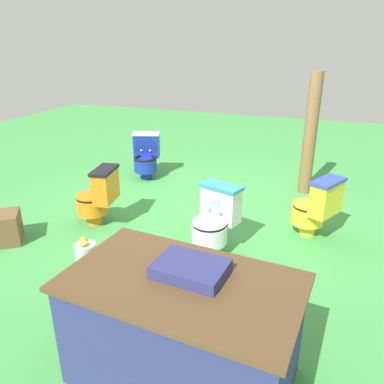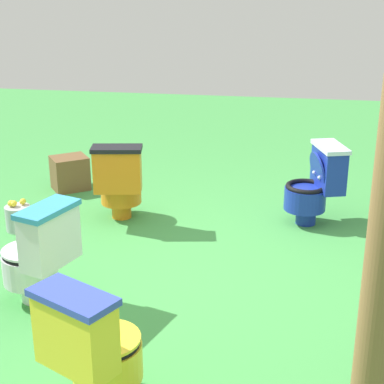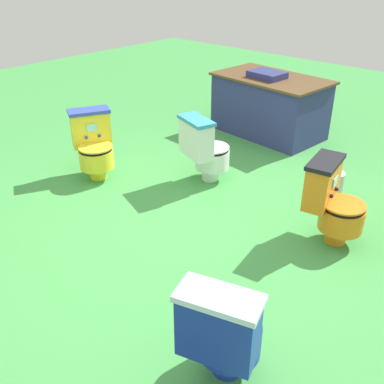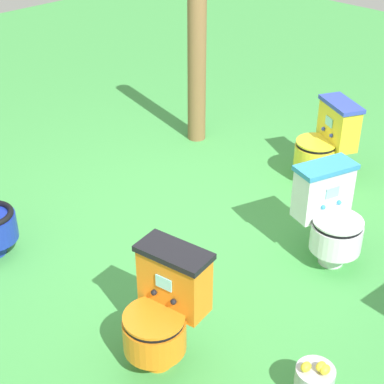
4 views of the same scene
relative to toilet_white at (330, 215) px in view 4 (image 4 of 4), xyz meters
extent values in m
plane|color=#429947|center=(0.48, -0.81, -0.37)|extent=(14.00, 14.00, 0.00)
cylinder|color=white|center=(0.02, 0.07, -0.30)|extent=(0.23, 0.23, 0.14)
cylinder|color=white|center=(0.03, 0.09, -0.13)|extent=(0.47, 0.47, 0.20)
torus|color=black|center=(0.03, 0.09, -0.02)|extent=(0.45, 0.45, 0.04)
cylinder|color=#338CBF|center=(0.03, 0.09, -0.07)|extent=(0.30, 0.30, 0.01)
cube|color=white|center=(-0.03, -0.10, 0.14)|extent=(0.45, 0.31, 0.37)
cube|color=#338CBF|center=(-0.03, -0.10, 0.34)|extent=(0.48, 0.34, 0.04)
cube|color=#8CE0E5|center=(0.00, -0.01, 0.19)|extent=(0.11, 0.04, 0.08)
cylinder|color=white|center=(0.03, 0.09, 0.00)|extent=(0.45, 0.45, 0.02)
sphere|color=#338CBF|center=(-0.07, 0.02, 0.09)|extent=(0.04, 0.04, 0.04)
sphere|color=#338CBF|center=(0.07, -0.03, 0.09)|extent=(0.04, 0.04, 0.04)
cylinder|color=orange|center=(1.58, -0.11, -0.30)|extent=(0.21, 0.21, 0.14)
cylinder|color=orange|center=(1.60, -0.11, -0.13)|extent=(0.43, 0.43, 0.20)
torus|color=black|center=(1.60, -0.11, -0.02)|extent=(0.41, 0.41, 0.04)
cylinder|color=black|center=(1.60, -0.11, -0.07)|extent=(0.28, 0.28, 0.01)
cube|color=orange|center=(1.40, -0.14, 0.14)|extent=(0.26, 0.44, 0.37)
cube|color=black|center=(1.40, -0.14, 0.34)|extent=(0.29, 0.46, 0.04)
cube|color=#8CE0E5|center=(1.50, -0.13, 0.19)|extent=(0.03, 0.11, 0.08)
cylinder|color=orange|center=(1.60, -0.11, 0.00)|extent=(0.42, 0.42, 0.02)
sphere|color=black|center=(1.49, -0.06, 0.09)|extent=(0.04, 0.04, 0.04)
sphere|color=black|center=(1.52, -0.19, 0.09)|extent=(0.04, 0.04, 0.04)
cylinder|color=yellow|center=(-0.91, -0.74, -0.30)|extent=(0.24, 0.24, 0.14)
cylinder|color=yellow|center=(-0.90, -0.75, -0.13)|extent=(0.50, 0.50, 0.20)
torus|color=black|center=(-0.90, -0.75, -0.02)|extent=(0.48, 0.48, 0.04)
cylinder|color=#3347B2|center=(-0.90, -0.75, -0.07)|extent=(0.32, 0.32, 0.01)
cube|color=yellow|center=(-1.07, -0.66, 0.14)|extent=(0.35, 0.45, 0.37)
cube|color=#3347B2|center=(-1.07, -0.66, 0.34)|extent=(0.39, 0.48, 0.04)
cube|color=#8CE0E5|center=(-0.98, -0.70, 0.19)|extent=(0.06, 0.10, 0.08)
cylinder|color=yellow|center=(-0.90, -0.75, 0.00)|extent=(0.48, 0.48, 0.02)
sphere|color=#3347B2|center=(-0.95, -0.64, 0.09)|extent=(0.04, 0.04, 0.04)
sphere|color=#3347B2|center=(-1.01, -0.77, 0.09)|extent=(0.04, 0.04, 0.04)
cylinder|color=brown|center=(-0.76, -2.09, 0.50)|extent=(0.18, 0.18, 1.74)
cylinder|color=#B7B7BF|center=(1.14, 0.70, -0.26)|extent=(0.22, 0.22, 0.22)
ellipsoid|color=yellow|center=(1.13, 0.72, -0.12)|extent=(0.07, 0.05, 0.05)
ellipsoid|color=yellow|center=(1.19, 0.66, -0.12)|extent=(0.07, 0.05, 0.05)
ellipsoid|color=yellow|center=(1.13, 0.75, -0.12)|extent=(0.07, 0.05, 0.05)
camera|label=1|loc=(-1.03, 3.47, 1.78)|focal=35.77mm
camera|label=2|loc=(-3.47, -1.63, 1.78)|focal=57.11mm
camera|label=3|loc=(2.78, -3.27, 1.84)|focal=41.40mm
camera|label=4|loc=(3.28, 1.87, 2.40)|focal=57.15mm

